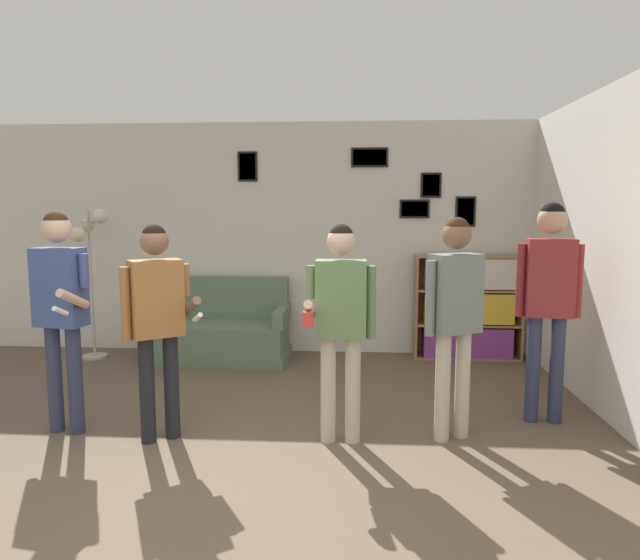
{
  "coord_description": "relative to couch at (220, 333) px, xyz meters",
  "views": [
    {
      "loc": [
        0.93,
        -2.82,
        1.7
      ],
      "look_at": [
        0.62,
        1.93,
        1.11
      ],
      "focal_mm": 32.0,
      "sensor_mm": 36.0,
      "label": 1
    }
  ],
  "objects": [
    {
      "name": "ground_plane",
      "position": [
        0.63,
        -3.48,
        -0.3
      ],
      "size": [
        20.0,
        20.0,
        0.0
      ],
      "primitive_type": "plane",
      "color": "brown"
    },
    {
      "name": "wall_back",
      "position": [
        0.64,
        0.41,
        1.06
      ],
      "size": [
        8.28,
        0.08,
        2.7
      ],
      "color": "beige",
      "rests_on": "ground_plane"
    },
    {
      "name": "wall_right",
      "position": [
        3.6,
        -1.55,
        1.05
      ],
      "size": [
        0.06,
        6.26,
        2.7
      ],
      "color": "beige",
      "rests_on": "ground_plane"
    },
    {
      "name": "couch",
      "position": [
        0.0,
        0.0,
        0.0
      ],
      "size": [
        1.56,
        0.8,
        0.91
      ],
      "color": "#5B7056",
      "rests_on": "ground_plane"
    },
    {
      "name": "bookshelf",
      "position": [
        2.82,
        0.19,
        0.29
      ],
      "size": [
        1.2,
        0.3,
        1.18
      ],
      "color": "olive",
      "rests_on": "ground_plane"
    },
    {
      "name": "floor_lamp",
      "position": [
        -1.45,
        -0.08,
        0.99
      ],
      "size": [
        0.38,
        0.42,
        1.71
      ],
      "color": "#ADA89E",
      "rests_on": "ground_plane"
    },
    {
      "name": "person_player_foreground_left",
      "position": [
        -0.66,
        -2.23,
        0.74
      ],
      "size": [
        0.49,
        0.51,
        1.69
      ],
      "color": "#2D334C",
      "rests_on": "ground_plane"
    },
    {
      "name": "person_player_foreground_center",
      "position": [
        0.11,
        -2.33,
        0.67
      ],
      "size": [
        0.59,
        0.37,
        1.6
      ],
      "color": "black",
      "rests_on": "ground_plane"
    },
    {
      "name": "person_watcher_holding_cup",
      "position": [
        1.44,
        -2.28,
        0.68
      ],
      "size": [
        0.5,
        0.4,
        1.6
      ],
      "color": "#B7AD99",
      "rests_on": "ground_plane"
    },
    {
      "name": "person_spectator_near_bookshelf",
      "position": [
        2.27,
        -2.16,
        0.71
      ],
      "size": [
        0.45,
        0.35,
        1.65
      ],
      "color": "#B7AD99",
      "rests_on": "ground_plane"
    },
    {
      "name": "person_spectator_far_right",
      "position": [
        3.06,
        -1.77,
        0.79
      ],
      "size": [
        0.5,
        0.23,
        1.75
      ],
      "color": "#2D334C",
      "rests_on": "ground_plane"
    },
    {
      "name": "bottle_on_floor",
      "position": [
        -0.58,
        -0.73,
        -0.2
      ],
      "size": [
        0.08,
        0.08,
        0.24
      ],
      "color": "brown",
      "rests_on": "ground_plane"
    }
  ]
}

